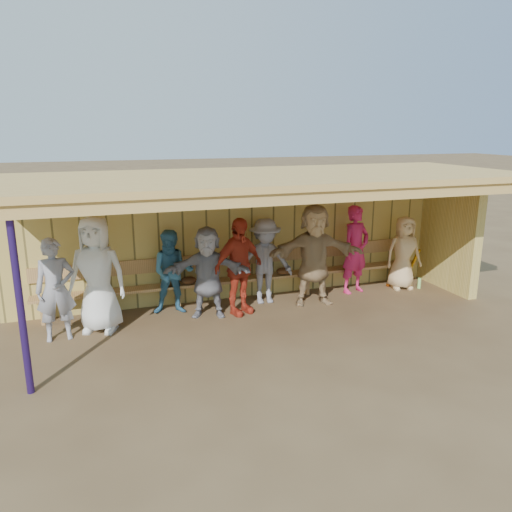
{
  "coord_description": "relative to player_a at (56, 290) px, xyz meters",
  "views": [
    {
      "loc": [
        -2.74,
        -7.67,
        3.25
      ],
      "look_at": [
        0.0,
        0.35,
        1.05
      ],
      "focal_mm": 35.0,
      "sensor_mm": 36.0,
      "label": 1
    }
  ],
  "objects": [
    {
      "name": "player_a",
      "position": [
        0.0,
        0.0,
        0.0
      ],
      "size": [
        0.62,
        0.43,
        1.63
      ],
      "primitive_type": "imported",
      "rotation": [
        0.0,
        0.0,
        0.07
      ],
      "color": "gray",
      "rests_on": "ground"
    },
    {
      "name": "player_extra",
      "position": [
        2.45,
        0.21,
        -0.01
      ],
      "size": [
        1.56,
        0.9,
        1.61
      ],
      "primitive_type": "imported",
      "rotation": [
        0.0,
        0.0,
        -0.31
      ],
      "color": "gray",
      "rests_on": "ground"
    },
    {
      "name": "player_d",
      "position": [
        3.0,
        0.16,
        0.06
      ],
      "size": [
        1.1,
        0.78,
        1.74
      ],
      "primitive_type": "imported",
      "rotation": [
        0.0,
        0.0,
        0.39
      ],
      "color": "#B6321D",
      "rests_on": "ground"
    },
    {
      "name": "player_g",
      "position": [
        5.56,
        0.56,
        0.07
      ],
      "size": [
        0.73,
        0.58,
        1.76
      ],
      "primitive_type": "imported",
      "rotation": [
        0.0,
        0.0,
        0.27
      ],
      "color": "#CD205B",
      "rests_on": "ground"
    },
    {
      "name": "player_e",
      "position": [
        3.64,
        0.56,
        -0.0
      ],
      "size": [
        1.1,
        0.71,
        1.62
      ],
      "primitive_type": "imported",
      "rotation": [
        0.0,
        0.0,
        -0.11
      ],
      "color": "gray",
      "rests_on": "ground"
    },
    {
      "name": "dugout_equipment",
      "position": [
        2.94,
        0.74,
        -0.32
      ],
      "size": [
        7.27,
        0.62,
        0.8
      ],
      "color": "gold",
      "rests_on": "ground"
    },
    {
      "name": "bench",
      "position": [
        3.3,
        0.87,
        -0.29
      ],
      "size": [
        7.6,
        0.34,
        0.93
      ],
      "color": "tan",
      "rests_on": "ground"
    },
    {
      "name": "ground",
      "position": [
        3.3,
        -0.25,
        -0.81
      ],
      "size": [
        90.0,
        90.0,
        0.0
      ],
      "primitive_type": "plane",
      "color": "brown",
      "rests_on": "ground"
    },
    {
      "name": "player_c",
      "position": [
        1.9,
        0.56,
        -0.05
      ],
      "size": [
        0.84,
        0.71,
        1.52
      ],
      "primitive_type": "imported",
      "rotation": [
        0.0,
        0.0,
        -0.19
      ],
      "color": "teal",
      "rests_on": "ground"
    },
    {
      "name": "dugout_structure",
      "position": [
        3.69,
        0.44,
        0.88
      ],
      "size": [
        8.8,
        3.2,
        2.5
      ],
      "color": "tan",
      "rests_on": "ground"
    },
    {
      "name": "player_f",
      "position": [
        4.49,
        0.2,
        0.14
      ],
      "size": [
        1.84,
        0.88,
        1.9
      ],
      "primitive_type": "imported",
      "rotation": [
        0.0,
        0.0,
        -0.19
      ],
      "color": "tan",
      "rests_on": "ground"
    },
    {
      "name": "player_h",
      "position": [
        6.61,
        0.45,
        -0.06
      ],
      "size": [
        0.81,
        0.59,
        1.51
      ],
      "primitive_type": "imported",
      "rotation": [
        0.0,
        0.0,
        -0.16
      ],
      "color": "#E2BA7F",
      "rests_on": "ground"
    },
    {
      "name": "player_b",
      "position": [
        0.63,
        0.17,
        0.14
      ],
      "size": [
        1.08,
        0.89,
        1.91
      ],
      "primitive_type": "imported",
      "rotation": [
        0.0,
        0.0,
        -0.36
      ],
      "color": "white",
      "rests_on": "ground"
    }
  ]
}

